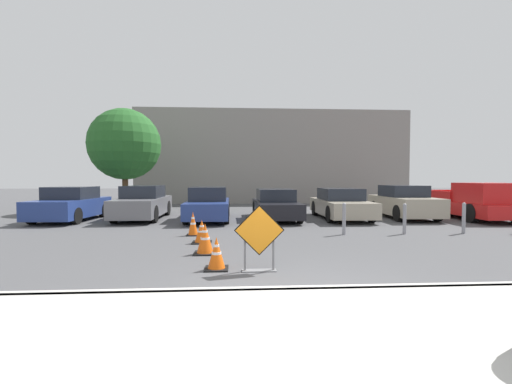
% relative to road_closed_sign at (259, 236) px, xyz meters
% --- Properties ---
extents(ground_plane, '(96.00, 96.00, 0.00)m').
position_rel_road_closed_sign_xyz_m(ground_plane, '(0.46, 8.58, -0.68)').
color(ground_plane, '#4C4C4F').
extents(sidewalk_strip, '(27.65, 3.01, 0.14)m').
position_rel_road_closed_sign_xyz_m(sidewalk_strip, '(0.46, -2.92, -0.61)').
color(sidewalk_strip, beige).
rests_on(sidewalk_strip, ground_plane).
extents(curb_lip, '(27.65, 0.20, 0.14)m').
position_rel_road_closed_sign_xyz_m(curb_lip, '(0.46, -1.42, -0.61)').
color(curb_lip, beige).
rests_on(curb_lip, ground_plane).
extents(road_closed_sign, '(0.97, 0.20, 1.29)m').
position_rel_road_closed_sign_xyz_m(road_closed_sign, '(0.00, 0.00, 0.00)').
color(road_closed_sign, black).
rests_on(road_closed_sign, ground_plane).
extents(traffic_cone_nearest, '(0.46, 0.46, 0.64)m').
position_rel_road_closed_sign_xyz_m(traffic_cone_nearest, '(-0.83, 0.22, -0.37)').
color(traffic_cone_nearest, black).
rests_on(traffic_cone_nearest, ground_plane).
extents(traffic_cone_second, '(0.53, 0.53, 0.73)m').
position_rel_road_closed_sign_xyz_m(traffic_cone_second, '(-1.18, 1.65, -0.33)').
color(traffic_cone_second, black).
rests_on(traffic_cone_second, ground_plane).
extents(traffic_cone_third, '(0.53, 0.53, 0.64)m').
position_rel_road_closed_sign_xyz_m(traffic_cone_third, '(-1.39, 3.04, -0.38)').
color(traffic_cone_third, black).
rests_on(traffic_cone_third, ground_plane).
extents(traffic_cone_fourth, '(0.40, 0.40, 0.75)m').
position_rel_road_closed_sign_xyz_m(traffic_cone_fourth, '(-1.79, 4.33, -0.32)').
color(traffic_cone_fourth, black).
rests_on(traffic_cone_fourth, ground_plane).
extents(parked_car_nearest, '(2.05, 4.09, 1.44)m').
position_rel_road_closed_sign_xyz_m(parked_car_nearest, '(-7.49, 8.55, -0.01)').
color(parked_car_nearest, navy).
rests_on(parked_car_nearest, ground_plane).
extents(parked_car_second, '(1.85, 4.62, 1.48)m').
position_rel_road_closed_sign_xyz_m(parked_car_second, '(-4.56, 8.97, 0.01)').
color(parked_car_second, slate).
rests_on(parked_car_second, ground_plane).
extents(parked_car_third, '(1.85, 4.44, 1.43)m').
position_rel_road_closed_sign_xyz_m(parked_car_third, '(-1.62, 8.38, -0.02)').
color(parked_car_third, navy).
rests_on(parked_car_third, ground_plane).
extents(parked_car_fourth, '(1.86, 4.53, 1.33)m').
position_rel_road_closed_sign_xyz_m(parked_car_fourth, '(1.32, 8.46, -0.06)').
color(parked_car_fourth, black).
rests_on(parked_car_fourth, ground_plane).
extents(parked_car_fifth, '(1.99, 4.61, 1.35)m').
position_rel_road_closed_sign_xyz_m(parked_car_fifth, '(4.25, 8.51, -0.04)').
color(parked_car_fifth, '#A39984').
rests_on(parked_car_fifth, ground_plane).
extents(parked_car_sixth, '(1.97, 4.22, 1.48)m').
position_rel_road_closed_sign_xyz_m(parked_car_sixth, '(7.19, 8.57, 0.01)').
color(parked_car_sixth, '#A39984').
rests_on(parked_car_sixth, ground_plane).
extents(pickup_truck, '(2.28, 5.46, 1.61)m').
position_rel_road_closed_sign_xyz_m(pickup_truck, '(10.11, 7.98, 0.04)').
color(pickup_truck, red).
rests_on(pickup_truck, ground_plane).
extents(bollard_nearest, '(0.12, 0.12, 1.02)m').
position_rel_road_closed_sign_xyz_m(bollard_nearest, '(3.01, 4.16, -0.14)').
color(bollard_nearest, gray).
rests_on(bollard_nearest, ground_plane).
extents(bollard_second, '(0.12, 0.12, 1.00)m').
position_rel_road_closed_sign_xyz_m(bollard_second, '(5.00, 4.16, -0.16)').
color(bollard_second, gray).
rests_on(bollard_second, ground_plane).
extents(bollard_third, '(0.12, 0.12, 1.01)m').
position_rel_road_closed_sign_xyz_m(bollard_third, '(6.98, 4.16, -0.15)').
color(bollard_third, gray).
rests_on(bollard_third, ground_plane).
extents(building_facade_backdrop, '(19.82, 5.00, 6.76)m').
position_rel_road_closed_sign_xyz_m(building_facade_backdrop, '(2.35, 20.27, 2.70)').
color(building_facade_backdrop, gray).
rests_on(building_facade_backdrop, ground_plane).
extents(street_tree_behind_lot, '(3.92, 3.92, 5.65)m').
position_rel_road_closed_sign_xyz_m(street_tree_behind_lot, '(-6.56, 12.87, 2.99)').
color(street_tree_behind_lot, '#513823').
rests_on(street_tree_behind_lot, ground_plane).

